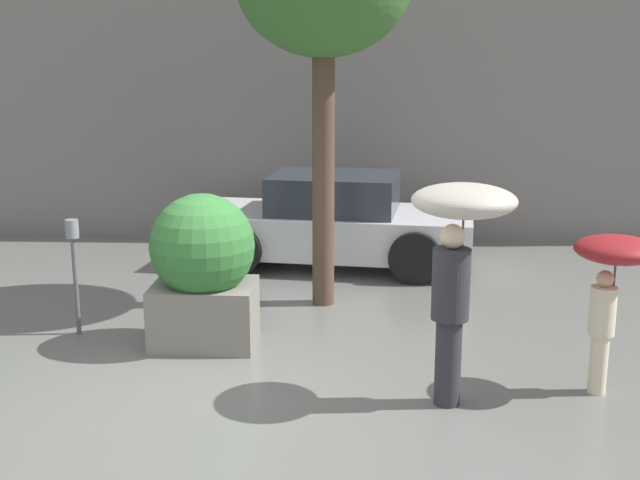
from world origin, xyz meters
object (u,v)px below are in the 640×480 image
Objects in this scene: person_adult at (459,237)px; parked_car_near at (334,223)px; parking_meter at (74,253)px; planter_box at (203,267)px; person_child at (613,269)px.

person_adult reaches higher than parked_car_near.
person_adult is at bearing -21.94° from parking_meter.
planter_box reaches higher than parking_meter.
planter_box is at bearing 167.46° from parked_car_near.
person_adult is at bearing 164.87° from person_child.
person_child is (3.86, -1.07, 0.31)m from planter_box.
parked_car_near is 4.24m from parking_meter.
parking_meter is (-2.71, -3.24, 0.30)m from parked_car_near.
parked_car_near is at bearing 50.08° from parking_meter.
person_child is at bearing -37.21° from person_adult.
planter_box is 1.47m from parking_meter.
person_adult reaches higher than parking_meter.
parked_car_near is (-1.20, 4.82, -0.87)m from person_adult.
person_adult is 5.04m from parked_car_near.
person_adult is 1.51× the size of parking_meter.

